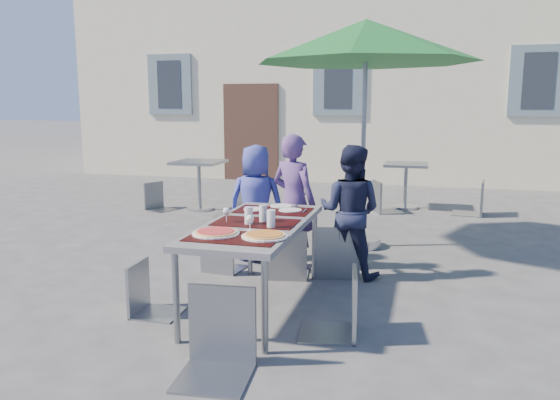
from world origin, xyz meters
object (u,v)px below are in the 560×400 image
(chair_3, at_px, (147,258))
(chair_0, at_px, (220,226))
(pizza_near_right, at_px, (264,235))
(cafe_table_1, at_px, (406,177))
(bg_chair_l_0, at_px, (157,180))
(patio_umbrella, at_px, (366,43))
(chair_1, at_px, (286,223))
(bg_chair_r_0, at_px, (233,183))
(chair_4, at_px, (342,263))
(child_1, at_px, (294,202))
(child_2, at_px, (350,211))
(cafe_table_0, at_px, (199,175))
(dining_table, at_px, (256,229))
(bg_chair_r_1, at_px, (476,177))
(child_0, at_px, (256,203))
(chair_5, at_px, (217,281))
(bg_chair_l_1, at_px, (383,177))
(chair_2, at_px, (337,219))
(pizza_near_left, at_px, (216,232))

(chair_3, bearing_deg, chair_0, 82.33)
(pizza_near_right, relative_size, cafe_table_1, 0.46)
(bg_chair_l_0, bearing_deg, patio_umbrella, -22.84)
(chair_1, xyz_separation_m, bg_chair_r_0, (-1.59, 2.82, -0.05))
(chair_1, bearing_deg, chair_3, -125.56)
(cafe_table_1, bearing_deg, chair_4, -92.67)
(child_1, height_order, cafe_table_1, child_1)
(child_2, distance_m, cafe_table_0, 4.09)
(dining_table, xyz_separation_m, child_2, (0.66, 1.08, -0.02))
(bg_chair_r_0, distance_m, cafe_table_1, 2.93)
(bg_chair_r_1, bearing_deg, chair_1, -118.38)
(dining_table, height_order, child_2, child_2)
(dining_table, distance_m, child_0, 1.46)
(chair_3, bearing_deg, patio_umbrella, 61.35)
(dining_table, relative_size, chair_1, 1.88)
(chair_5, distance_m, bg_chair_l_1, 5.79)
(cafe_table_0, bearing_deg, chair_1, -53.61)
(chair_5, distance_m, bg_chair_r_0, 5.12)
(chair_4, height_order, bg_chair_r_1, bg_chair_r_1)
(chair_2, xyz_separation_m, bg_chair_l_1, (0.18, 3.55, -0.03))
(chair_3, bearing_deg, bg_chair_l_1, 72.70)
(dining_table, relative_size, child_0, 1.41)
(child_0, xyz_separation_m, bg_chair_r_1, (2.60, 3.33, -0.04))
(chair_1, distance_m, bg_chair_r_0, 3.24)
(pizza_near_left, xyz_separation_m, child_2, (0.83, 1.58, -0.09))
(bg_chair_l_0, bearing_deg, child_0, -43.82)
(child_0, relative_size, child_2, 0.97)
(dining_table, height_order, chair_5, chair_5)
(chair_4, height_order, bg_chair_l_1, bg_chair_l_1)
(pizza_near_left, xyz_separation_m, cafe_table_1, (1.23, 5.51, -0.24))
(bg_chair_l_0, xyz_separation_m, cafe_table_1, (4.00, 1.21, 0.03))
(chair_1, xyz_separation_m, patio_umbrella, (0.59, 1.45, 1.88))
(dining_table, bearing_deg, child_0, 107.51)
(chair_5, bearing_deg, pizza_near_right, 80.91)
(child_2, xyz_separation_m, chair_1, (-0.61, -0.25, -0.10))
(cafe_table_0, bearing_deg, bg_chair_l_1, 11.56)
(child_1, height_order, chair_4, child_1)
(child_1, xyz_separation_m, chair_2, (0.50, -0.18, -0.12))
(child_0, height_order, chair_4, child_0)
(pizza_near_left, bearing_deg, chair_1, 80.58)
(patio_umbrella, bearing_deg, chair_0, -132.16)
(child_0, xyz_separation_m, bg_chair_l_1, (1.16, 3.17, -0.08))
(dining_table, height_order, child_0, child_0)
(chair_3, height_order, bg_chair_r_1, bg_chair_r_1)
(patio_umbrella, relative_size, bg_chair_r_1, 2.62)
(chair_5, height_order, cafe_table_0, chair_5)
(chair_0, distance_m, bg_chair_l_0, 3.73)
(chair_0, bearing_deg, pizza_near_left, -69.95)
(child_0, bearing_deg, cafe_table_1, -116.76)
(child_0, bearing_deg, chair_5, 97.89)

